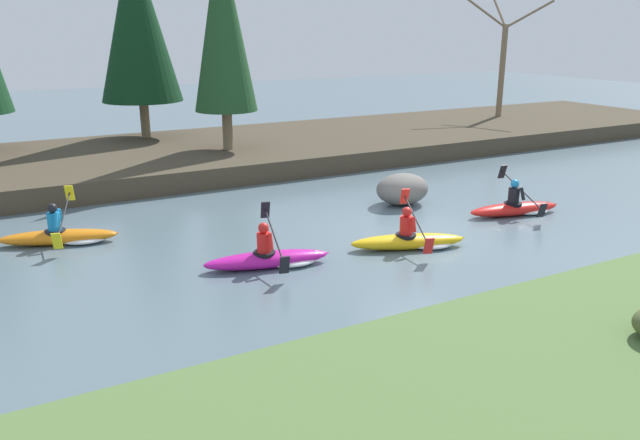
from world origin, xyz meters
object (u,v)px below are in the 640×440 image
kayaker_trailing (272,258)px  kayaker_far_back (63,236)px  boulder_midstream (402,189)px  kayaker_lead (518,208)px  kayaker_middle (413,240)px

kayaker_trailing → kayaker_far_back: 5.29m
kayaker_trailing → boulder_midstream: 6.04m
kayaker_lead → kayaker_trailing: size_ratio=1.00×
kayaker_lead → boulder_midstream: 3.24m
kayaker_far_back → boulder_midstream: kayaker_far_back is taller
kayaker_trailing → boulder_midstream: bearing=39.4°
kayaker_lead → kayaker_middle: bearing=-158.0°
kayaker_trailing → kayaker_far_back: (-3.76, 3.72, 0.00)m
kayaker_middle → boulder_midstream: size_ratio=1.71×
kayaker_middle → kayaker_far_back: bearing=168.6°
kayaker_far_back → kayaker_lead: bearing=0.8°
kayaker_trailing → kayaker_lead: bearing=15.1°
kayaker_lead → kayaker_trailing: 7.56m
kayaker_lead → kayaker_trailing: same height
kayaker_lead → kayaker_trailing: bearing=-166.7°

